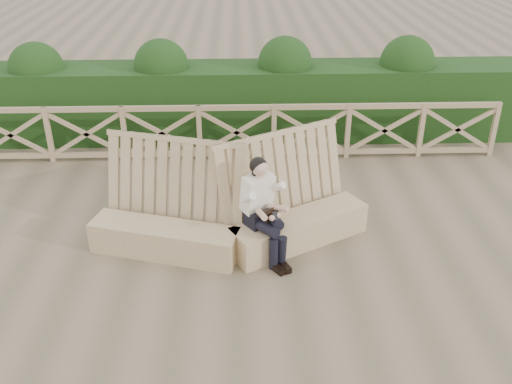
{
  "coord_description": "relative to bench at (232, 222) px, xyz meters",
  "views": [
    {
      "loc": [
        0.04,
        -6.69,
        4.69
      ],
      "look_at": [
        0.27,
        0.4,
        0.9
      ],
      "focal_mm": 40.0,
      "sensor_mm": 36.0,
      "label": 1
    }
  ],
  "objects": [
    {
      "name": "hedge",
      "position": [
        0.07,
        4.27,
        0.35
      ],
      "size": [
        12.0,
        1.2,
        1.5
      ],
      "primitive_type": "cube",
      "color": "black",
      "rests_on": "ground"
    },
    {
      "name": "guardrail",
      "position": [
        0.07,
        3.07,
        0.15
      ],
      "size": [
        10.1,
        0.09,
        1.1
      ],
      "color": "#947956",
      "rests_on": "ground"
    },
    {
      "name": "woman",
      "position": [
        0.43,
        -0.25,
        0.39
      ],
      "size": [
        0.74,
        0.94,
        1.49
      ],
      "rotation": [
        0.0,
        0.0,
        0.61
      ],
      "color": "black",
      "rests_on": "ground"
    },
    {
      "name": "bench",
      "position": [
        0.0,
        0.0,
        0.0
      ],
      "size": [
        4.12,
        1.72,
        1.59
      ],
      "rotation": [
        0.0,
        0.0,
        0.14
      ],
      "color": "#9E835A",
      "rests_on": "ground"
    },
    {
      "name": "ground",
      "position": [
        0.07,
        -0.43,
        -0.4
      ],
      "size": [
        60.0,
        60.0,
        0.0
      ],
      "primitive_type": "plane",
      "color": "brown",
      "rests_on": "ground"
    }
  ]
}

